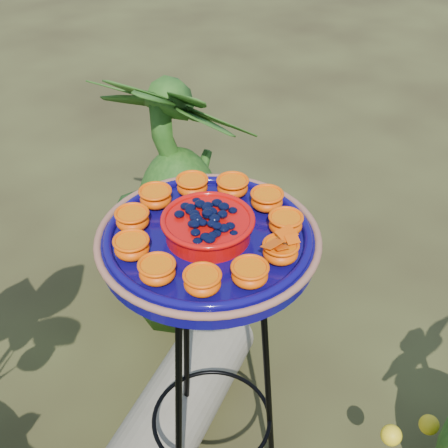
{
  "coord_description": "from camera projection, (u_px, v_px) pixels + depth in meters",
  "views": [
    {
      "loc": [
        -0.51,
        -0.53,
        1.53
      ],
      "look_at": [
        0.16,
        0.08,
        0.84
      ],
      "focal_mm": 50.0,
      "sensor_mm": 36.0,
      "label": 1
    }
  ],
  "objects": [
    {
      "name": "tripod_stand",
      "position": [
        211.0,
        361.0,
        1.35
      ],
      "size": [
        0.36,
        0.36,
        0.78
      ],
      "rotation": [
        0.0,
        0.0,
        -0.34
      ],
      "color": "black",
      "rests_on": "ground"
    },
    {
      "name": "feeder_dish",
      "position": [
        208.0,
        237.0,
        1.14
      ],
      "size": [
        0.51,
        0.51,
        0.09
      ],
      "rotation": [
        0.0,
        0.0,
        -0.34
      ],
      "color": "#0C0755",
      "rests_on": "tripod_stand"
    },
    {
      "name": "driftwood_log",
      "position": [
        178.0,
        406.0,
        1.7
      ],
      "size": [
        0.65,
        0.39,
        0.2
      ],
      "primitive_type": "cylinder",
      "rotation": [
        0.0,
        1.57,
        0.33
      ],
      "color": "gray",
      "rests_on": "ground"
    },
    {
      "name": "shrub_back_right",
      "position": [
        179.0,
        198.0,
        1.91
      ],
      "size": [
        0.6,
        0.6,
        0.87
      ],
      "primitive_type": "imported",
      "rotation": [
        0.0,
        0.0,
        1.84
      ],
      "color": "#194412",
      "rests_on": "ground"
    }
  ]
}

